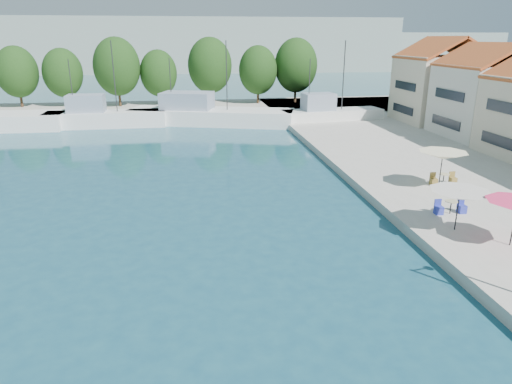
{
  "coord_description": "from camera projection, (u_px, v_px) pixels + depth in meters",
  "views": [
    {
      "loc": [
        -5.07,
        -0.05,
        10.02
      ],
      "look_at": [
        -1.38,
        26.0,
        1.13
      ],
      "focal_mm": 32.0,
      "sensor_mm": 36.0,
      "label": 1
    }
  ],
  "objects": [
    {
      "name": "trawler_03",
      "position": [
        207.0,
        115.0,
        56.02
      ],
      "size": [
        20.64,
        10.67,
        10.2
      ],
      "rotation": [
        0.0,
        0.0,
        -0.29
      ],
      "color": "white",
      "rests_on": "ground"
    },
    {
      "name": "building_05",
      "position": [
        488.0,
        89.0,
        44.84
      ],
      "size": [
        8.4,
        8.8,
        9.7
      ],
      "color": "silver",
      "rests_on": "quay_right"
    },
    {
      "name": "hill_west",
      "position": [
        110.0,
        45.0,
        147.47
      ],
      "size": [
        180.0,
        40.0,
        16.0
      ],
      "primitive_type": "cube",
      "color": "gray",
      "rests_on": "ground"
    },
    {
      "name": "tree_03",
      "position": [
        63.0,
        73.0,
        65.25
      ],
      "size": [
        5.53,
        5.53,
        8.19
      ],
      "color": "#3F2B19",
      "rests_on": "quay_far"
    },
    {
      "name": "tree_07",
      "position": [
        258.0,
        70.0,
        68.24
      ],
      "size": [
        5.74,
        5.74,
        8.5
      ],
      "color": "#3F2B19",
      "rests_on": "quay_far"
    },
    {
      "name": "hill_east",
      "position": [
        306.0,
        49.0,
        176.18
      ],
      "size": [
        140.0,
        40.0,
        12.0
      ],
      "primitive_type": "cube",
      "color": "gray",
      "rests_on": "ground"
    },
    {
      "name": "tree_08",
      "position": [
        296.0,
        65.0,
        69.21
      ],
      "size": [
        6.47,
        6.47,
        9.58
      ],
      "color": "#3F2B19",
      "rests_on": "quay_far"
    },
    {
      "name": "quay_far",
      "position": [
        171.0,
        109.0,
        65.62
      ],
      "size": [
        90.0,
        16.0,
        0.6
      ],
      "primitive_type": "cube",
      "color": "#AEAA9D",
      "rests_on": "ground"
    },
    {
      "name": "building_06",
      "position": [
        441.0,
        79.0,
        53.2
      ],
      "size": [
        9.0,
        8.8,
        10.2
      ],
      "color": "beige",
      "rests_on": "quay_right"
    },
    {
      "name": "tree_04",
      "position": [
        117.0,
        67.0,
        64.93
      ],
      "size": [
        6.56,
        6.56,
        9.71
      ],
      "color": "#3F2B19",
      "rests_on": "quay_far"
    },
    {
      "name": "trawler_04",
      "position": [
        329.0,
        116.0,
        55.64
      ],
      "size": [
        12.66,
        4.63,
        10.2
      ],
      "rotation": [
        0.0,
        0.0,
        0.12
      ],
      "color": "silver",
      "rests_on": "ground"
    },
    {
      "name": "trawler_02",
      "position": [
        103.0,
        118.0,
        54.2
      ],
      "size": [
        13.96,
        3.92,
        10.2
      ],
      "rotation": [
        0.0,
        0.0,
        0.02
      ],
      "color": "silver",
      "rests_on": "ground"
    },
    {
      "name": "umbrella_cream",
      "position": [
        443.0,
        155.0,
        29.56
      ],
      "size": [
        3.13,
        3.13,
        2.47
      ],
      "color": "black",
      "rests_on": "quay_right"
    },
    {
      "name": "umbrella_white",
      "position": [
        460.0,
        195.0,
        23.06
      ],
      "size": [
        3.04,
        3.04,
        2.14
      ],
      "color": "black",
      "rests_on": "quay_right"
    },
    {
      "name": "tree_02",
      "position": [
        17.0,
        72.0,
        64.49
      ],
      "size": [
        5.76,
        5.76,
        8.52
      ],
      "color": "#3F2B19",
      "rests_on": "quay_far"
    },
    {
      "name": "cafe_table_03",
      "position": [
        443.0,
        180.0,
        30.87
      ],
      "size": [
        1.82,
        0.7,
        0.76
      ],
      "color": "black",
      "rests_on": "quay_right"
    },
    {
      "name": "cafe_table_02",
      "position": [
        450.0,
        209.0,
        25.74
      ],
      "size": [
        1.82,
        0.7,
        0.76
      ],
      "color": "black",
      "rests_on": "quay_right"
    },
    {
      "name": "tree_05",
      "position": [
        158.0,
        73.0,
        66.76
      ],
      "size": [
        5.36,
        5.36,
        7.93
      ],
      "color": "#3F2B19",
      "rests_on": "quay_far"
    },
    {
      "name": "tree_06",
      "position": [
        210.0,
        65.0,
        68.0
      ],
      "size": [
        6.54,
        6.54,
        9.68
      ],
      "color": "#3F2B19",
      "rests_on": "quay_far"
    }
  ]
}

